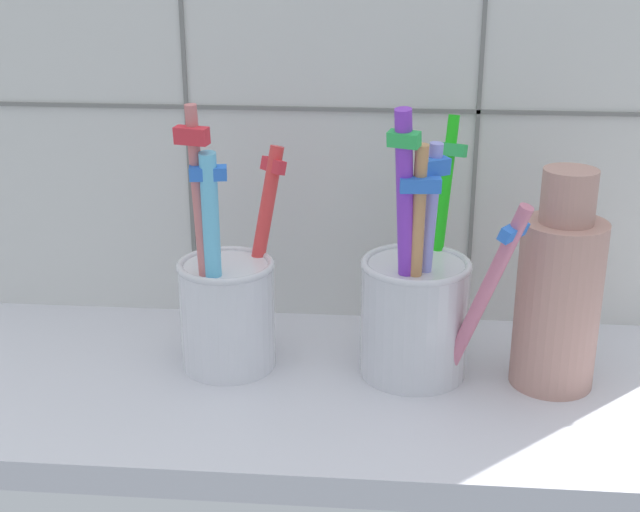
% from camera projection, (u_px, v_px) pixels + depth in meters
% --- Properties ---
extents(counter_slab, '(0.64, 0.22, 0.02)m').
position_uv_depth(counter_slab, '(317.00, 394.00, 0.60)').
color(counter_slab, silver).
rests_on(counter_slab, ground).
extents(tile_wall_back, '(0.64, 0.02, 0.45)m').
position_uv_depth(tile_wall_back, '(332.00, 51.00, 0.63)').
color(tile_wall_back, silver).
rests_on(tile_wall_back, ground).
extents(toothbrush_cup_left, '(0.07, 0.08, 0.19)m').
position_uv_depth(toothbrush_cup_left, '(227.00, 305.00, 0.60)').
color(toothbrush_cup_left, white).
rests_on(toothbrush_cup_left, counter_slab).
extents(toothbrush_cup_right, '(0.10, 0.11, 0.19)m').
position_uv_depth(toothbrush_cup_right, '(417.00, 307.00, 0.59)').
color(toothbrush_cup_right, silver).
rests_on(toothbrush_cup_right, counter_slab).
extents(ceramic_vase, '(0.06, 0.06, 0.15)m').
position_uv_depth(ceramic_vase, '(559.00, 293.00, 0.57)').
color(ceramic_vase, tan).
rests_on(ceramic_vase, counter_slab).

